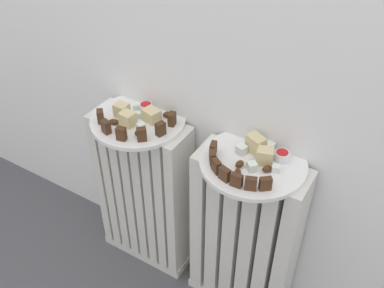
{
  "coord_description": "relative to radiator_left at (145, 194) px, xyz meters",
  "views": [
    {
      "loc": [
        0.49,
        -0.53,
        1.32
      ],
      "look_at": [
        0.0,
        0.28,
        0.57
      ],
      "focal_mm": 41.21,
      "sensor_mm": 36.0,
      "label": 1
    }
  ],
  "objects": [
    {
      "name": "marble_cake_slice_left_2",
      "position": [
        -0.0,
        -0.04,
        0.32
      ],
      "size": [
        0.04,
        0.04,
        0.04
      ],
      "primitive_type": "cube",
      "rotation": [
        0.0,
        0.0,
        -0.07
      ],
      "color": "beige",
      "rests_on": "plate_left"
    },
    {
      "name": "medjool_date_right_0",
      "position": [
        0.35,
        -0.07,
        0.31
      ],
      "size": [
        0.03,
        0.03,
        0.02
      ],
      "primitive_type": "ellipsoid",
      "rotation": [
        0.0,
        0.0,
        2.14
      ],
      "color": "#4C2814",
      "rests_on": "plate_right"
    },
    {
      "name": "dark_cake_slice_left_5",
      "position": [
        0.1,
        0.03,
        0.32
      ],
      "size": [
        0.02,
        0.03,
        0.04
      ],
      "primitive_type": "cube",
      "rotation": [
        0.0,
        0.0,
        1.81
      ],
      "color": "#472B19",
      "rests_on": "plate_left"
    },
    {
      "name": "jam_bowl_right",
      "position": [
        0.42,
        0.04,
        0.32
      ],
      "size": [
        0.04,
        0.04,
        0.03
      ],
      "color": "white",
      "rests_on": "plate_right"
    },
    {
      "name": "dark_cake_slice_right_6",
      "position": [
        0.43,
        -0.08,
        0.32
      ],
      "size": [
        0.03,
        0.03,
        0.04
      ],
      "primitive_type": "cube",
      "rotation": [
        0.0,
        0.0,
        0.69
      ],
      "color": "#472B19",
      "rests_on": "plate_right"
    },
    {
      "name": "dark_cake_slice_left_1",
      "position": [
        -0.03,
        -0.1,
        0.32
      ],
      "size": [
        0.03,
        0.02,
        0.04
      ],
      "primitive_type": "cube",
      "rotation": [
        0.0,
        0.0,
        -0.32
      ],
      "color": "#472B19",
      "rests_on": "plate_left"
    },
    {
      "name": "plate_left",
      "position": [
        0.0,
        -0.0,
        0.3
      ],
      "size": [
        0.28,
        0.28,
        0.01
      ],
      "primitive_type": "cylinder",
      "color": "white",
      "rests_on": "radiator_left"
    },
    {
      "name": "jam_bowl_left",
      "position": [
        -0.0,
        0.05,
        0.32
      ],
      "size": [
        0.04,
        0.04,
        0.02
      ],
      "color": "white",
      "rests_on": "plate_left"
    },
    {
      "name": "dark_cake_slice_left_0",
      "position": [
        -0.08,
        -0.07,
        0.32
      ],
      "size": [
        0.03,
        0.03,
        0.04
      ],
      "primitive_type": "cube",
      "rotation": [
        0.0,
        0.0,
        -0.86
      ],
      "color": "#472B19",
      "rests_on": "plate_left"
    },
    {
      "name": "turkish_delight_right_1",
      "position": [
        0.38,
        0.06,
        0.32
      ],
      "size": [
        0.03,
        0.03,
        0.02
      ],
      "primitive_type": "cube",
      "rotation": [
        0.0,
        0.0,
        1.47
      ],
      "color": "white",
      "rests_on": "plate_right"
    },
    {
      "name": "medjool_date_right_1",
      "position": [
        0.34,
        -0.04,
        0.31
      ],
      "size": [
        0.02,
        0.03,
        0.02
      ],
      "primitive_type": "ellipsoid",
      "rotation": [
        0.0,
        0.0,
        1.39
      ],
      "color": "#4C2814",
      "rests_on": "plate_right"
    },
    {
      "name": "turkish_delight_right_0",
      "position": [
        0.43,
        -0.01,
        0.31
      ],
      "size": [
        0.02,
        0.02,
        0.02
      ],
      "primitive_type": "cube",
      "rotation": [
        0.0,
        0.0,
        0.27
      ],
      "color": "white",
      "rests_on": "plate_right"
    },
    {
      "name": "dark_cake_slice_right_2",
      "position": [
        0.3,
        -0.08,
        0.32
      ],
      "size": [
        0.03,
        0.03,
        0.04
      ],
      "primitive_type": "cube",
      "rotation": [
        0.0,
        0.0,
        -0.62
      ],
      "color": "#472B19",
      "rests_on": "plate_right"
    },
    {
      "name": "medjool_date_left_2",
      "position": [
        0.07,
        0.05,
        0.31
      ],
      "size": [
        0.03,
        0.03,
        0.02
      ],
      "primitive_type": "ellipsoid",
      "rotation": [
        0.0,
        0.0,
        0.82
      ],
      "color": "#4C2814",
      "rests_on": "plate_left"
    },
    {
      "name": "turkish_delight_right_2",
      "position": [
        0.38,
        -0.03,
        0.32
      ],
      "size": [
        0.03,
        0.03,
        0.02
      ],
      "primitive_type": "cube",
      "rotation": [
        0.0,
        0.0,
        0.8
      ],
      "color": "white",
      "rests_on": "plate_right"
    },
    {
      "name": "medjool_date_left_0",
      "position": [
        0.05,
        -0.06,
        0.31
      ],
      "size": [
        0.02,
        0.03,
        0.02
      ],
      "primitive_type": "ellipsoid",
      "rotation": [
        0.0,
        0.0,
        1.51
      ],
      "color": "#4C2814",
      "rests_on": "plate_left"
    },
    {
      "name": "marble_cake_slice_right_0",
      "position": [
        0.35,
        0.04,
        0.33
      ],
      "size": [
        0.06,
        0.05,
        0.05
      ],
      "primitive_type": "cube",
      "rotation": [
        0.0,
        0.0,
        -0.4
      ],
      "color": "beige",
      "rests_on": "plate_right"
    },
    {
      "name": "dark_cake_slice_left_2",
      "position": [
        0.02,
        -0.1,
        0.32
      ],
      "size": [
        0.03,
        0.02,
        0.04
      ],
      "primitive_type": "cube",
      "rotation": [
        0.0,
        0.0,
        0.21
      ],
      "color": "#472B19",
      "rests_on": "plate_left"
    },
    {
      "name": "marble_cake_slice_left_1",
      "position": [
        0.04,
        0.01,
        0.32
      ],
      "size": [
        0.05,
        0.05,
        0.04
      ],
      "primitive_type": "cube",
      "rotation": [
        0.0,
        0.0,
        -0.25
      ],
      "color": "beige",
      "rests_on": "plate_left"
    },
    {
      "name": "radiator_left",
      "position": [
        0.0,
        0.0,
        0.0
      ],
      "size": [
        0.32,
        0.12,
        0.58
      ],
      "color": "silver",
      "rests_on": "ground_plane"
    },
    {
      "name": "dark_cake_slice_right_4",
      "position": [
        0.37,
        -0.1,
        0.32
      ],
      "size": [
        0.03,
        0.02,
        0.04
      ],
      "primitive_type": "cube",
      "rotation": [
        0.0,
        0.0,
        0.04
      ],
      "color": "#472B19",
      "rests_on": "plate_right"
    },
    {
      "name": "dark_cake_slice_right_1",
      "position": [
        0.28,
        -0.06,
        0.32
      ],
      "size": [
        0.03,
        0.03,
        0.04
      ],
      "primitive_type": "cube",
      "rotation": [
        0.0,
        0.0,
        -0.95
      ],
      "color": "#472B19",
      "rests_on": "plate_right"
    },
    {
      "name": "radiator_right",
      "position": [
        0.36,
        -0.0,
        -0.0
      ],
      "size": [
        0.32,
        0.12,
        0.58
      ],
      "color": "silver",
      "rests_on": "ground_plane"
    },
    {
      "name": "medjool_date_right_2",
      "position": [
        0.41,
        -0.02,
        0.31
      ],
      "size": [
        0.03,
        0.03,
        0.02
      ],
      "primitive_type": "ellipsoid",
      "rotation": [
        0.0,
        0.0,
        0.94
      ],
      "color": "#4C2814",
      "rests_on": "plate_right"
    },
    {
      "name": "dark_cake_slice_right_3",
      "position": [
        0.33,
        -0.1,
        0.32
      ],
      "size": [
        0.03,
        0.02,
        0.04
      ],
      "primitive_type": "cube",
      "rotation": [
        0.0,
        0.0,
        -0.29
      ],
      "color": "#472B19",
      "rests_on": "plate_right"
    },
    {
      "name": "turkish_delight_left_1",
      "position": [
        0.04,
        -0.04,
        0.31
      ],
      "size": [
        0.02,
        0.02,
        0.02
      ],
      "primitive_type": "cube",
      "rotation": [
        0.0,
        0.0,
        1.35
      ],
      "color": "white",
      "rests_on": "plate_left"
    },
    {
      "name": "dark_cake_slice_left_4",
      "position": [
        0.1,
        -0.03,
        0.32
      ],
      "size": [
        0.02,
        0.03,
        0.04
      ],
      "primitive_type": "cube",
      "rotation": [
        0.0,
        0.0,
        1.28
      ],
      "color": "#472B19",
      "rests_on": "plate_left"
    },
    {
      "name": "fork",
      "position": [
        0.35,
        -0.04,
        0.31
      ],
      "size": [
        0.05,
        0.1,
        0.0
      ],
      "color": "silver",
      "rests_on": "plate_right"
    },
    {
      "name": "medjool_date_left_1",
      "position": [
        -0.04,
        -0.06,
        0.31
      ],
      "size": [
        0.03,
        0.03,
        0.02
      ],
      "primitive_type": "ellipsoid",
      "rotation": [
        0.0,
        0.0,
        0.39
      ],
      "color": "#4C2814",
      "rests_on": "plate_left"
    },
    {
      "name": "marble_cake_slice_right_1",
      "position": [
        0.39,
        0.01,
        0.33
      ],
      "size": [
        0.05,
        0.04,
        0.04
      ],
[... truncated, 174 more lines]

